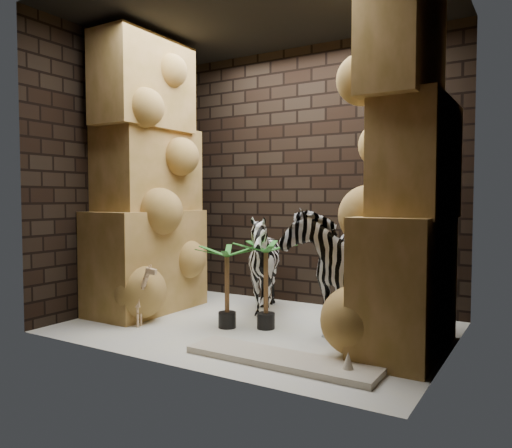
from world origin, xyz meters
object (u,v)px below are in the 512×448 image
Objects in this scene: zebra_right at (331,257)px; palm_back at (227,286)px; zebra_left at (264,270)px; giraffe_toy at (132,294)px; palm_front at (266,285)px; surfboard at (281,359)px.

zebra_right reaches higher than palm_back.
zebra_left is 1.34× the size of palm_back.
zebra_right is 1.73× the size of palm_back.
zebra_left is at bearing 158.23° from zebra_right.
palm_front is (1.16, 0.59, 0.11)m from giraffe_toy.
surfboard is (0.58, -0.78, -0.40)m from palm_front.
surfboard is (0.88, -1.25, -0.46)m from zebra_left.
giraffe_toy is at bearing -111.75° from zebra_left.
giraffe_toy is at bearing 174.24° from surfboard.
zebra_left is 0.64m from palm_back.
surfboard is at bearing -34.15° from palm_back.
zebra_left is (-0.83, 0.17, -0.20)m from zebra_right.
giraffe_toy is at bearing -162.76° from zebra_right.
zebra_right is at bearing 28.06° from palm_back.
palm_front reaches higher than giraffe_toy.
giraffe_toy is 0.78× the size of palm_back.
zebra_right reaches higher than surfboard.
zebra_left is 1.71× the size of giraffe_toy.
zebra_right is at bearing 93.04° from surfboard.
palm_back is 1.17m from surfboard.
zebra_right is 1.27m from surfboard.
zebra_right is 0.90× the size of surfboard.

